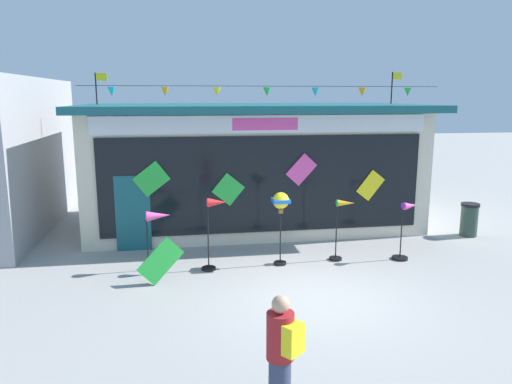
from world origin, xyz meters
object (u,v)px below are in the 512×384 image
trash_bin (469,219)px  wind_spinner_right (406,226)px  wind_spinner_center_left (281,205)px  wind_spinner_far_left (156,227)px  person_near_camera (281,357)px  kite_shop_building (251,164)px  wind_spinner_left (214,219)px  display_kite_on_ground (161,261)px  wind_spinner_center_right (342,222)px

trash_bin → wind_spinner_right: bearing=-149.7°
wind_spinner_right → wind_spinner_center_left: bearing=177.9°
wind_spinner_far_left → person_near_camera: (1.73, -5.75, -0.15)m
kite_shop_building → wind_spinner_left: kite_shop_building is taller
kite_shop_building → display_kite_on_ground: size_ratio=10.66×
kite_shop_building → wind_spinner_far_left: size_ratio=7.09×
trash_bin → person_near_camera: bearing=-134.9°
kite_shop_building → wind_spinner_center_left: size_ratio=5.68×
wind_spinner_far_left → wind_spinner_center_right: wind_spinner_center_right is taller
kite_shop_building → trash_bin: (6.02, -2.58, -1.41)m
kite_shop_building → person_near_camera: (-1.11, -9.75, -1.01)m
wind_spinner_left → trash_bin: bearing=12.1°
wind_spinner_left → wind_spinner_center_left: wind_spinner_center_left is taller
wind_spinner_center_left → wind_spinner_center_right: size_ratio=1.17×
wind_spinner_right → display_kite_on_ground: (-5.96, -0.68, -0.33)m
wind_spinner_right → wind_spinner_left: bearing=179.8°
wind_spinner_center_right → wind_spinner_right: 1.61m
person_near_camera → trash_bin: (7.13, 7.17, -0.40)m
wind_spinner_far_left → wind_spinner_left: size_ratio=0.83×
wind_spinner_far_left → wind_spinner_right: bearing=-1.9°
wind_spinner_far_left → wind_spinner_center_left: (2.93, -0.09, 0.43)m
wind_spinner_right → person_near_camera: person_near_camera is taller
wind_spinner_left → display_kite_on_ground: 1.58m
person_near_camera → display_kite_on_ground: size_ratio=1.77×
wind_spinner_left → wind_spinner_right: wind_spinner_left is taller
wind_spinner_left → trash_bin: 7.73m
wind_spinner_far_left → wind_spinner_left: 1.37m
wind_spinner_far_left → wind_spinner_left: wind_spinner_left is taller
wind_spinner_center_right → trash_bin: wind_spinner_center_right is taller
person_near_camera → wind_spinner_right: bearing=-165.9°
wind_spinner_far_left → display_kite_on_ground: 1.03m
kite_shop_building → wind_spinner_center_left: (0.08, -4.09, -0.43)m
wind_spinner_left → trash_bin: size_ratio=1.78×
kite_shop_building → wind_spinner_center_right: 4.42m
kite_shop_building → trash_bin: kite_shop_building is taller
wind_spinner_right → person_near_camera: (-4.35, -5.54, 0.04)m
display_kite_on_ground → trash_bin: bearing=14.8°
wind_spinner_center_left → wind_spinner_far_left: bearing=178.2°
kite_shop_building → wind_spinner_center_right: kite_shop_building is taller
wind_spinner_far_left → display_kite_on_ground: bearing=-82.7°
person_near_camera → wind_spinner_center_right: bearing=-153.4°
display_kite_on_ground → wind_spinner_center_right: bearing=11.5°
kite_shop_building → wind_spinner_right: size_ratio=6.91×
trash_bin → wind_spinner_left: bearing=-167.9°
wind_spinner_center_right → wind_spinner_far_left: bearing=-179.9°
wind_spinner_far_left → display_kite_on_ground: size_ratio=1.50×
wind_spinner_left → wind_spinner_right: 4.75m
wind_spinner_right → display_kite_on_ground: size_ratio=1.54×
display_kite_on_ground → wind_spinner_left: bearing=29.7°
kite_shop_building → wind_spinner_far_left: 4.98m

